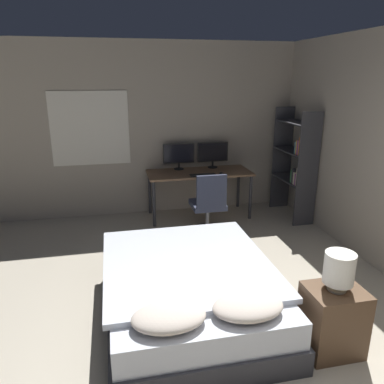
{
  "coord_description": "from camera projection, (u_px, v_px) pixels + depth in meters",
  "views": [
    {
      "loc": [
        -0.92,
        -1.66,
        2.19
      ],
      "look_at": [
        0.06,
        2.82,
        0.75
      ],
      "focal_mm": 35.0,
      "sensor_mm": 36.0,
      "label": 1
    }
  ],
  "objects": [
    {
      "name": "monitor_left",
      "position": [
        179.0,
        155.0,
        5.96
      ],
      "size": [
        0.5,
        0.16,
        0.42
      ],
      "color": "black",
      "rests_on": "desk"
    },
    {
      "name": "bedside_lamp",
      "position": [
        339.0,
        269.0,
        2.9
      ],
      "size": [
        0.24,
        0.24,
        0.32
      ],
      "color": "gray",
      "rests_on": "nightstand"
    },
    {
      "name": "desk",
      "position": [
        199.0,
        177.0,
        5.89
      ],
      "size": [
        1.62,
        0.68,
        0.74
      ],
      "color": "#846042",
      "rests_on": "ground_plane"
    },
    {
      "name": "office_chair",
      "position": [
        208.0,
        210.0,
        5.28
      ],
      "size": [
        0.52,
        0.52,
        0.91
      ],
      "color": "black",
      "rests_on": "ground_plane"
    },
    {
      "name": "wall_back",
      "position": [
        168.0,
        130.0,
        5.98
      ],
      "size": [
        12.0,
        0.08,
        2.7
      ],
      "color": "#9E9384",
      "rests_on": "ground_plane"
    },
    {
      "name": "bed",
      "position": [
        189.0,
        290.0,
        3.51
      ],
      "size": [
        1.55,
        1.97,
        0.58
      ],
      "color": "#2D2D33",
      "rests_on": "ground_plane"
    },
    {
      "name": "monitor_right",
      "position": [
        213.0,
        153.0,
        6.07
      ],
      "size": [
        0.5,
        0.16,
        0.42
      ],
      "color": "black",
      "rests_on": "desk"
    },
    {
      "name": "nightstand",
      "position": [
        332.0,
        320.0,
        3.04
      ],
      "size": [
        0.45,
        0.38,
        0.57
      ],
      "color": "brown",
      "rests_on": "ground_plane"
    },
    {
      "name": "computer_mouse",
      "position": [
        221.0,
        173.0,
        5.7
      ],
      "size": [
        0.07,
        0.05,
        0.04
      ],
      "color": "black",
      "rests_on": "desk"
    },
    {
      "name": "bookshelf",
      "position": [
        297.0,
        161.0,
        5.75
      ],
      "size": [
        0.33,
        0.89,
        1.7
      ],
      "color": "#333338",
      "rests_on": "ground_plane"
    },
    {
      "name": "keyboard",
      "position": [
        203.0,
        175.0,
        5.65
      ],
      "size": [
        0.39,
        0.13,
        0.02
      ],
      "color": "black",
      "rests_on": "desk"
    }
  ]
}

